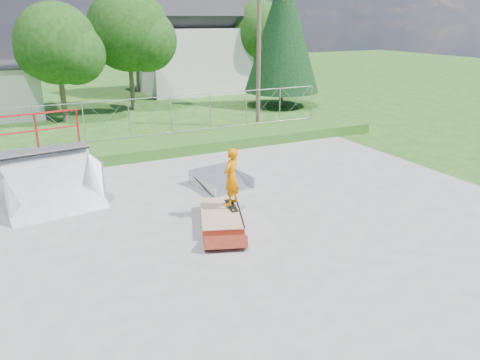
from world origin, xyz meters
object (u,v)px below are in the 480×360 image
object	(u,v)px
grind_box	(221,218)
skater	(231,179)
quarter_pipe	(49,165)
flat_bank_ramp	(222,180)

from	to	relation	value
grind_box	skater	bearing A→B (deg)	43.84
grind_box	quarter_pipe	distance (m)	5.70
grind_box	skater	size ratio (longest dim) A/B	1.52
skater	grind_box	bearing A→B (deg)	-12.56
quarter_pipe	skater	world-z (taller)	quarter_pipe
quarter_pipe	skater	bearing A→B (deg)	-42.91
flat_bank_ramp	skater	distance (m)	3.00
flat_bank_ramp	grind_box	bearing A→B (deg)	-123.99
grind_box	flat_bank_ramp	world-z (taller)	flat_bank_ramp
grind_box	skater	distance (m)	1.19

